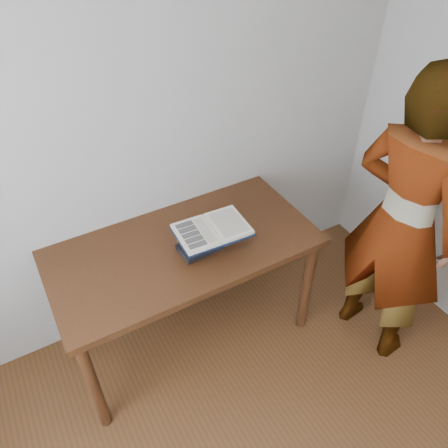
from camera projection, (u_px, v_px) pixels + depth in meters
room_shell at (358, 372)px, 0.94m from camera, size 3.54×3.54×2.62m
desk at (184, 257)px, 2.51m from camera, size 1.50×0.75×0.80m
book_stack at (201, 240)px, 2.39m from camera, size 0.26×0.20×0.12m
open_book at (212, 230)px, 2.34m from camera, size 0.40×0.29×0.03m
reader at (401, 226)px, 2.39m from camera, size 0.53×0.73×1.84m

